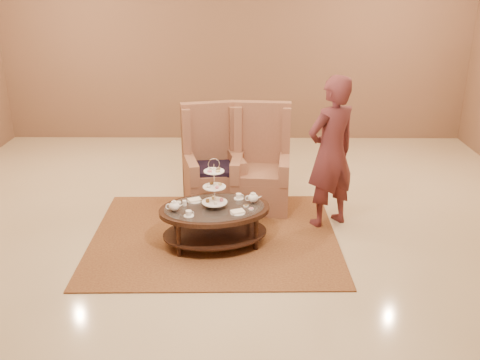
{
  "coord_description": "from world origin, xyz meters",
  "views": [
    {
      "loc": [
        0.17,
        -5.26,
        2.77
      ],
      "look_at": [
        0.12,
        0.2,
        0.65
      ],
      "focal_mm": 40.0,
      "sensor_mm": 36.0,
      "label": 1
    }
  ],
  "objects_px": {
    "armchair_left": "(212,172)",
    "person": "(331,153)",
    "armchair_right": "(261,173)",
    "tea_table": "(215,214)"
  },
  "relations": [
    {
      "from": "armchair_left",
      "to": "person",
      "type": "distance_m",
      "value": 1.57
    },
    {
      "from": "person",
      "to": "armchair_right",
      "type": "bearing_deg",
      "value": -67.24
    },
    {
      "from": "tea_table",
      "to": "armchair_left",
      "type": "xyz_separation_m",
      "value": [
        -0.09,
        1.12,
        0.07
      ]
    },
    {
      "from": "armchair_right",
      "to": "person",
      "type": "bearing_deg",
      "value": -30.86
    },
    {
      "from": "armchair_right",
      "to": "person",
      "type": "relative_size",
      "value": 0.74
    },
    {
      "from": "tea_table",
      "to": "person",
      "type": "xyz_separation_m",
      "value": [
        1.29,
        0.53,
        0.52
      ]
    },
    {
      "from": "armchair_left",
      "to": "person",
      "type": "bearing_deg",
      "value": -36.6
    },
    {
      "from": "tea_table",
      "to": "armchair_right",
      "type": "height_order",
      "value": "armchair_right"
    },
    {
      "from": "armchair_right",
      "to": "person",
      "type": "height_order",
      "value": "person"
    },
    {
      "from": "tea_table",
      "to": "armchair_left",
      "type": "bearing_deg",
      "value": 83.73
    }
  ]
}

